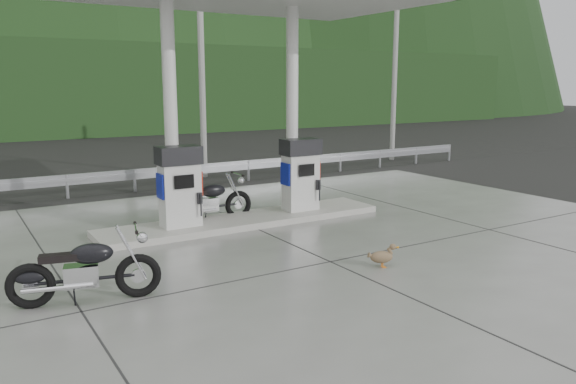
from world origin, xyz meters
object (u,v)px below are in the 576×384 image
gas_pump_left (180,187)px  motorcycle_left (85,271)px  gas_pump_right (301,175)px  motorcycle_right (209,202)px  duck (381,257)px

gas_pump_left → motorcycle_left: size_ratio=0.86×
motorcycle_left → gas_pump_left: bearing=63.4°
gas_pump_right → motorcycle_right: bearing=165.1°
gas_pump_left → motorcycle_right: (0.96, 0.60, -0.56)m
gas_pump_left → gas_pump_right: bearing=0.0°
gas_pump_left → duck: bearing=-62.6°
gas_pump_right → motorcycle_left: (-5.94, -3.15, -0.55)m
gas_pump_right → duck: 4.44m
motorcycle_left → motorcycle_right: 5.27m
gas_pump_left → motorcycle_right: 1.26m
motorcycle_right → duck: 5.01m
duck → motorcycle_left: bearing=-168.3°
gas_pump_left → duck: 4.86m
motorcycle_right → gas_pump_left: bearing=-146.9°
motorcycle_left → motorcycle_right: motorcycle_left is taller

